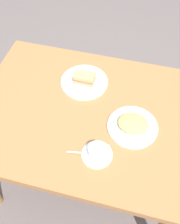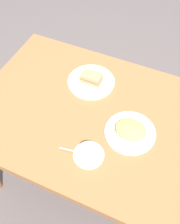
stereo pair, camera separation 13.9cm
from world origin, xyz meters
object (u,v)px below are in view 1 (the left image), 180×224
Objects in this scene: dining_table at (85,121)px; sandwich_plate at (84,82)px; sandwich_front at (85,78)px; spoon at (81,153)px; coffee_cup at (97,151)px; coffee_saucer at (97,155)px; side_plate at (132,127)px.

sandwich_plate is (0.06, -0.20, 0.10)m from dining_table.
spoon is (-0.10, 0.45, -0.03)m from sandwich_front.
sandwich_front is at bearing -179.58° from sandwich_plate.
sandwich_front is 0.47m from coffee_cup.
sandwich_plate is at bearing -67.15° from coffee_cup.
sandwich_plate is 0.47m from coffee_saucer.
sandwich_front is 1.17× the size of spoon.
sandwich_front reaches higher than coffee_cup.
coffee_saucer is 0.08m from spoon.
dining_table is at bearing -79.36° from spoon.
spoon reaches higher than dining_table.
dining_table is at bearing -62.10° from coffee_cup.
sandwich_plate is 1.83× the size of coffee_saucer.
coffee_cup is at bearing 55.53° from side_plate.
coffee_saucer is at bearing 112.45° from sandwich_front.
sandwich_front is 0.46m from spoon.
sandwich_plate is 0.46m from spoon.
spoon is (-0.10, 0.45, 0.01)m from sandwich_plate.
side_plate is (-0.32, 0.24, -0.03)m from sandwich_front.
coffee_saucer is (-0.18, 0.43, -0.00)m from sandwich_plate.
coffee_cup is (-0.12, 0.23, 0.13)m from dining_table.
side_plate is at bearing 143.21° from sandwich_front.
dining_table is at bearing -62.42° from coffee_saucer.
sandwich_plate reaches higher than dining_table.
sandwich_front reaches higher than dining_table.
coffee_saucer is at bearing -170.27° from spoon.
sandwich_front is 0.45× the size of side_plate.
dining_table is 10.28× the size of sandwich_front.
dining_table is 0.28m from side_plate.
sandwich_front reaches higher than sandwich_plate.
sandwich_front is 0.39m from side_plate.
coffee_cup reaches higher than dining_table.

